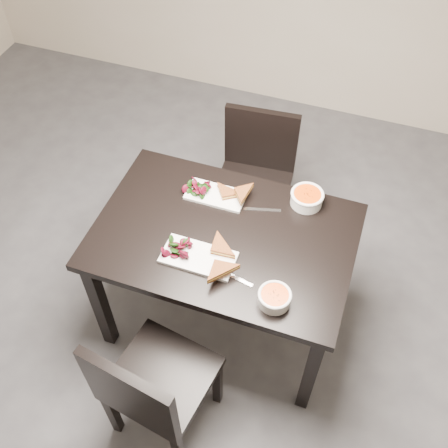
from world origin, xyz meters
name	(u,v)px	position (x,y,z in m)	size (l,w,h in m)	color
ground	(152,374)	(0.00, 0.00, 0.00)	(5.00, 5.00, 0.00)	#47474C
room_shell	(77,81)	(0.00, 0.00, 1.83)	(5.02, 5.02, 2.81)	beige
table	(224,247)	(0.24, 0.46, 0.65)	(1.20, 0.80, 0.75)	black
chair_near	(151,388)	(0.15, -0.23, 0.48)	(0.48, 0.48, 0.85)	black
chair_far	(256,173)	(0.20, 1.14, 0.48)	(0.45, 0.45, 0.85)	black
plate_near	(198,257)	(0.18, 0.29, 0.76)	(0.33, 0.16, 0.02)	white
sandwich_near	(213,254)	(0.25, 0.30, 0.79)	(0.16, 0.12, 0.05)	#9B5120
salad_near	(177,247)	(0.08, 0.29, 0.79)	(0.10, 0.09, 0.04)	black
soup_bowl_near	(275,297)	(0.56, 0.19, 0.79)	(0.14, 0.14, 0.06)	white
cutlery_near	(234,277)	(0.36, 0.25, 0.75)	(0.18, 0.02, 0.00)	silver
plate_far	(216,195)	(0.13, 0.67, 0.76)	(0.29, 0.14, 0.01)	white
sandwich_far	(227,196)	(0.19, 0.65, 0.79)	(0.14, 0.11, 0.05)	#9B5120
salad_far	(196,186)	(0.03, 0.67, 0.78)	(0.09, 0.08, 0.04)	black
soup_bowl_far	(307,197)	(0.56, 0.77, 0.79)	(0.16, 0.16, 0.07)	white
cutlery_far	(262,210)	(0.37, 0.66, 0.75)	(0.18, 0.02, 0.00)	silver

